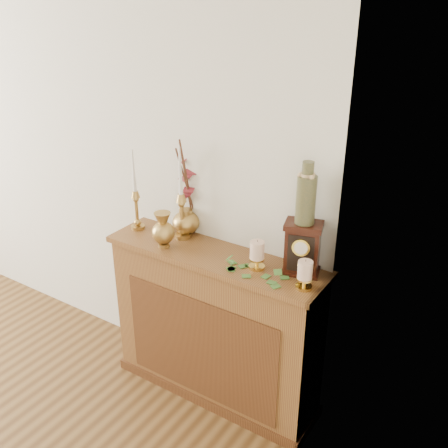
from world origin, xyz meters
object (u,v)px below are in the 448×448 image
Objects in this scene: candlestick_left at (136,204)px; candlestick_center at (182,209)px; bud_vase at (163,230)px; ginger_jar at (188,190)px; ceramic_vase at (306,196)px; mantel_clock at (302,249)px.

candlestick_left is 0.89× the size of candlestick_center.
candlestick_left is 2.39× the size of bud_vase.
ginger_jar is 1.88× the size of ceramic_vase.
ceramic_vase is (0.72, 0.01, 0.23)m from candlestick_center.
ceramic_vase is at bearing 0.82° from candlestick_center.
ginger_jar is at bearing 173.99° from ceramic_vase.
candlestick_left is 0.84× the size of ginger_jar.
ginger_jar reaches higher than candlestick_center.
candlestick_center reaches higher than mantel_clock.
bud_vase is at bearing -168.22° from ceramic_vase.
ceramic_vase is at bearing 3.29° from candlestick_left.
bud_vase is 0.28m from ginger_jar.
ceramic_vase is at bearing 90.00° from mantel_clock.
bud_vase is 0.74× the size of mantel_clock.
ceramic_vase reaches higher than candlestick_center.
ceramic_vase is at bearing 11.78° from bud_vase.
candlestick_center is at bearing -179.18° from ceramic_vase.
candlestick_center is at bearing -80.14° from ginger_jar.
candlestick_center is 0.16m from bud_vase.
ginger_jar is at bearing 157.36° from mantel_clock.
ginger_jar is 0.75m from ceramic_vase.
candlestick_center is 1.77× the size of ceramic_vase.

